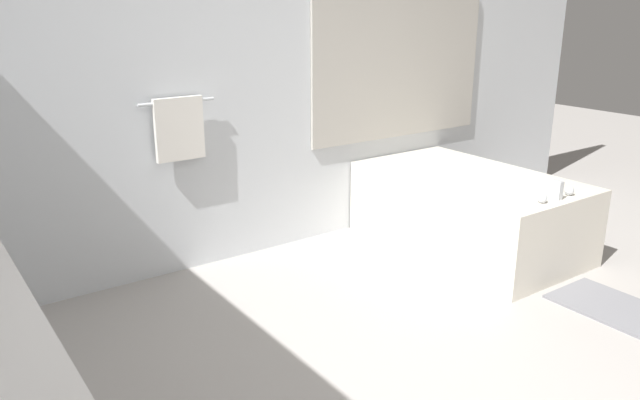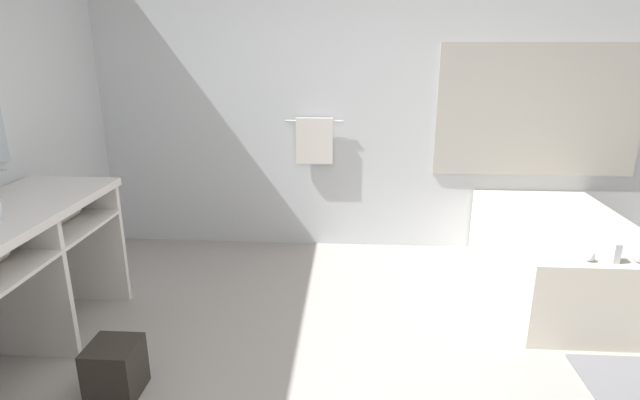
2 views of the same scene
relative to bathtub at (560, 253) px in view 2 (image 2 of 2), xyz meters
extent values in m
cube|color=silver|center=(-1.59, 0.84, 1.05)|extent=(7.40, 0.06, 2.70)
cube|color=#B7B2A8|center=(0.00, 0.80, 0.95)|extent=(1.70, 0.02, 1.10)
cylinder|color=silver|center=(-1.89, 0.77, 0.85)|extent=(0.50, 0.02, 0.02)
cube|color=silver|center=(-1.89, 0.76, 0.68)|extent=(0.32, 0.04, 0.40)
cube|color=white|center=(-3.45, -1.05, 0.59)|extent=(0.65, 1.44, 0.05)
cube|color=white|center=(-3.45, -1.05, 0.38)|extent=(0.62, 1.37, 0.02)
cylinder|color=white|center=(-3.45, -0.83, 0.54)|extent=(0.35, 0.35, 0.14)
cube|color=white|center=(-3.45, -1.05, 0.13)|extent=(0.60, 0.04, 0.87)
cube|color=white|center=(-3.45, -0.35, 0.13)|extent=(0.60, 0.04, 0.87)
cylinder|color=silver|center=(-3.40, -0.69, 0.46)|extent=(0.13, 0.40, 0.13)
cylinder|color=silver|center=(-3.63, -0.83, 0.62)|extent=(0.04, 0.04, 0.02)
cube|color=silver|center=(-3.59, -0.83, 0.78)|extent=(0.07, 0.01, 0.01)
cube|color=silver|center=(0.00, 0.00, -0.03)|extent=(0.95, 1.60, 0.55)
ellipsoid|color=white|center=(0.00, 0.00, 0.10)|extent=(0.68, 1.15, 0.30)
cube|color=silver|center=(0.00, -0.70, 0.31)|extent=(0.04, 0.07, 0.12)
sphere|color=silver|center=(-0.14, -0.70, 0.28)|extent=(0.06, 0.06, 0.06)
sphere|color=silver|center=(0.14, -0.70, 0.28)|extent=(0.06, 0.06, 0.06)
cube|color=#2D2823|center=(-2.78, -1.35, -0.16)|extent=(0.25, 0.25, 0.29)
camera|label=1|loc=(-3.40, -2.92, 1.45)|focal=35.00mm
camera|label=2|loc=(-1.56, -3.52, 1.48)|focal=28.00mm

